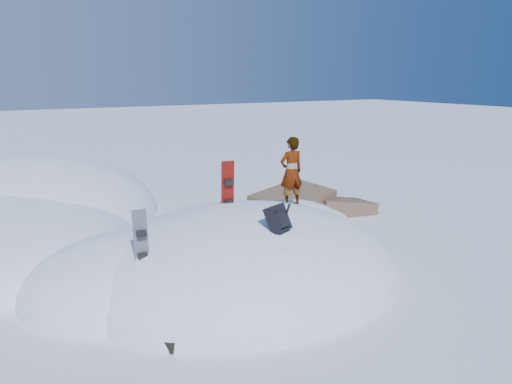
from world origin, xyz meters
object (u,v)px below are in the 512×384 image
snowboard_dark (142,247)px  person (291,172)px  snowboard_red (228,195)px  backpack (278,219)px

snowboard_dark → person: size_ratio=0.85×
snowboard_red → backpack: bearing=-83.3°
snowboard_dark → backpack: snowboard_dark is taller
snowboard_dark → backpack: size_ratio=2.25×
person → backpack: bearing=50.9°
backpack → person: bearing=28.4°
backpack → person: 2.35m
snowboard_red → snowboard_dark: snowboard_red is taller
snowboard_red → snowboard_dark: (-2.44, -1.41, -0.37)m
snowboard_red → backpack: size_ratio=2.56×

